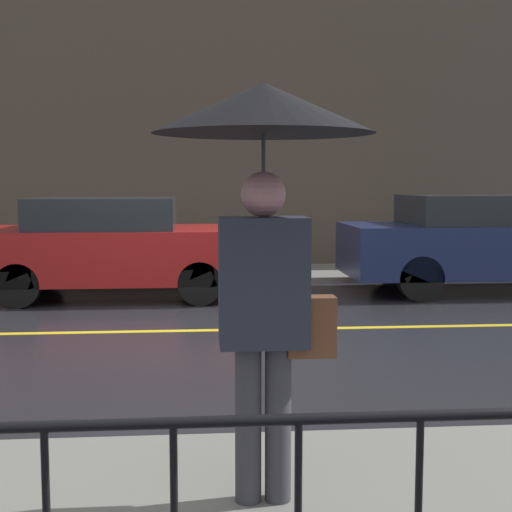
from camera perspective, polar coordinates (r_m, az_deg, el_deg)
The scene contains 7 objects.
ground_plane at distance 8.25m, azimuth -6.55°, elevation -5.99°, with size 80.00×80.00×0.00m, color black.
sidewalk_far at distance 12.83m, azimuth -5.94°, elevation -1.47°, with size 28.00×1.99×0.10m.
lane_marking at distance 8.25m, azimuth -6.55°, elevation -5.96°, with size 25.20×0.12×0.01m.
building_storefront at distance 13.92m, azimuth -5.98°, elevation 11.42°, with size 28.00×0.30×6.07m.
pedestrian at distance 3.46m, azimuth 0.68°, elevation 6.89°, with size 1.07×1.07×2.08m.
car_red at distance 10.75m, azimuth -11.31°, elevation 0.78°, with size 3.96×1.91×1.47m.
car_navy at distance 11.64m, azimuth 18.56°, elevation 1.09°, with size 4.72×1.78×1.50m.
Camera 1 is at (0.26, -8.07, 1.71)m, focal length 50.00 mm.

